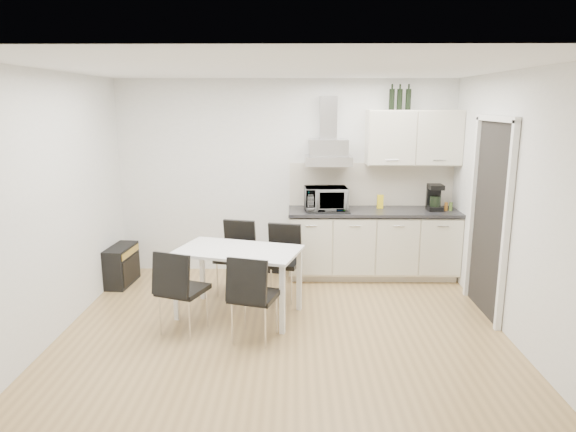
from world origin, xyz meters
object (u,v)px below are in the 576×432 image
chair_far_left (235,259)px  floor_speaker (274,260)px  chair_near_left (183,291)px  chair_near_right (254,297)px  kitchenette (375,216)px  dining_table (238,257)px  chair_far_right (281,263)px  guitar_amp (122,265)px

chair_far_left → floor_speaker: bearing=-105.2°
chair_near_left → chair_near_right: (0.73, -0.16, 0.00)m
chair_far_left → chair_near_left: (-0.40, -1.09, 0.00)m
kitchenette → floor_speaker: size_ratio=7.42×
kitchenette → dining_table: 2.14m
chair_far_right → chair_near_right: same height
kitchenette → guitar_amp: (-3.29, -0.36, -0.58)m
guitar_amp → floor_speaker: bearing=19.4°
chair_far_right → guitar_amp: size_ratio=1.42×
guitar_amp → floor_speaker: guitar_amp is taller
kitchenette → floor_speaker: 1.52m
kitchenette → dining_table: size_ratio=1.75×
chair_far_left → chair_near_left: 1.16m
dining_table → floor_speaker: 1.60m
chair_far_left → guitar_amp: chair_far_left is taller
chair_near_right → chair_far_left: bearing=121.3°
guitar_amp → chair_far_left: bearing=-7.2°
chair_near_right → floor_speaker: (0.10, 2.08, -0.27)m
guitar_amp → chair_far_right: bearing=-8.9°
chair_far_right → kitchenette: bearing=-132.4°
chair_far_left → floor_speaker: (0.44, 0.83, -0.27)m
dining_table → chair_near_right: 0.67m
chair_far_left → floor_speaker: 0.97m
chair_far_right → floor_speaker: (-0.12, 1.01, -0.27)m
chair_far_right → chair_near_left: same height
kitchenette → chair_far_right: bearing=-145.7°
dining_table → guitar_amp: 1.92m
chair_near_left → floor_speaker: 2.11m
chair_far_left → chair_near_right: 1.29m
kitchenette → chair_near_left: 2.83m
chair_far_left → guitar_amp: size_ratio=1.42×
chair_near_right → guitar_amp: chair_near_right is taller
guitar_amp → floor_speaker: (1.93, 0.52, -0.08)m
kitchenette → floor_speaker: kitchenette is taller
chair_far_right → chair_far_left: bearing=-4.2°
chair_near_right → guitar_amp: 2.41m
kitchenette → chair_far_left: (-1.79, -0.66, -0.39)m
dining_table → chair_near_left: bearing=-124.2°
chair_near_left → kitchenette: bearing=59.2°
kitchenette → guitar_amp: 3.36m
floor_speaker → guitar_amp: bearing=-153.0°
chair_near_left → floor_speaker: (0.84, 1.92, -0.27)m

